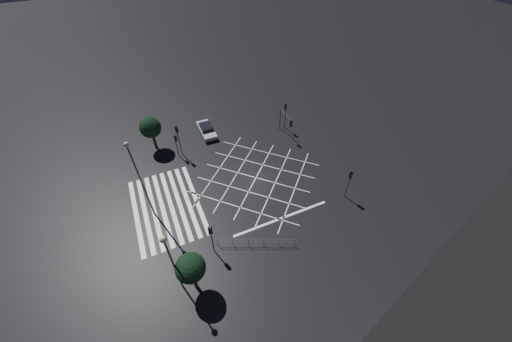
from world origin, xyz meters
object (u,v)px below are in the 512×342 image
Objects in this scene: traffic_light_nw_cross at (285,111)px; waiting_car at (207,129)px; street_lamp_east at (138,172)px; street_lamp_west at (169,254)px; street_tree_near at (150,128)px; traffic_light_se_main at (211,234)px; street_tree_far at (190,268)px; traffic_light_ne_main at (350,179)px; traffic_light_nw_main at (287,121)px; traffic_light_sw_cross at (176,141)px; traffic_light_sw_main at (178,135)px.

traffic_light_nw_cross is 0.89× the size of waiting_car.
street_lamp_west is (8.87, 0.84, -0.78)m from street_lamp_east.
street_tree_near is 7.55m from waiting_car.
traffic_light_se_main is at bearing 120.60° from street_lamp_west.
street_lamp_east reaches higher than street_tree_far.
traffic_light_ne_main is 0.84× the size of street_tree_near.
waiting_car is (-17.47, -10.49, -2.17)m from traffic_light_ne_main.
traffic_light_nw_cross is at bearing 159.38° from traffic_light_nw_main.
street_lamp_west is (2.65, -18.91, 2.51)m from traffic_light_ne_main.
traffic_light_nw_cross is at bearing -46.35° from traffic_light_se_main.
street_lamp_east is at bearing 72.52° from traffic_light_ne_main.
street_lamp_west is at bearing 41.53° from traffic_light_nw_cross.
street_lamp_east reaches higher than traffic_light_nw_cross.
traffic_light_nw_cross is at bearing 79.94° from street_tree_near.
traffic_light_nw_cross is 14.02m from traffic_light_ne_main.
traffic_light_ne_main is at bearing 90.39° from traffic_light_nw_cross.
street_lamp_west is at bearing 97.96° from traffic_light_ne_main.
traffic_light_nw_main is at bearing 3.23° from traffic_light_ne_main.
traffic_light_se_main is 1.16× the size of traffic_light_sw_cross.
street_lamp_east is 8.94m from street_lamp_west.
street_tree_near reaches higher than traffic_light_nw_cross.
street_lamp_west reaches higher than street_tree_near.
traffic_light_sw_main is 1.00× the size of street_tree_far.
traffic_light_nw_main is 12.43m from traffic_light_ne_main.
street_lamp_west is at bearing 120.60° from traffic_light_se_main.
street_tree_near reaches higher than waiting_car.
traffic_light_se_main is 4.85m from street_lamp_west.
traffic_light_se_main is at bearing 32.98° from street_lamp_east.
waiting_car is at bearing 92.87° from street_tree_near.
traffic_light_ne_main is 18.11m from street_tree_far.
traffic_light_nw_main is 0.86× the size of traffic_light_ne_main.
traffic_light_sw_cross is 17.63m from street_lamp_west.
street_lamp_east is 11.47m from street_tree_near.
traffic_light_ne_main is at bearing -43.43° from traffic_light_sw_cross.
street_lamp_east is (8.04, -4.99, 2.85)m from traffic_light_sw_main.
street_lamp_west is at bearing -50.42° from traffic_light_nw_main.
traffic_light_nw_main is at bearing 108.00° from street_lamp_east.
traffic_light_sw_main reaches higher than traffic_light_sw_cross.
traffic_light_nw_main is 1.02× the size of traffic_light_sw_cross.
traffic_light_se_main is 0.40× the size of street_lamp_east.
traffic_light_nw_main is at bearing 129.58° from street_lamp_west.
street_lamp_west is (16.66, -18.82, 2.33)m from traffic_light_nw_cross.
traffic_light_se_main is (12.96, -14.66, 0.24)m from traffic_light_nw_main.
waiting_car is (-0.35, 7.07, -2.63)m from street_tree_near.
street_tree_far reaches higher than traffic_light_nw_main.
street_tree_near is (-3.10, -17.46, 0.27)m from traffic_light_nw_cross.
street_lamp_east is at bearing -168.36° from street_tree_far.
waiting_car is at bearing 34.27° from traffic_light_sw_cross.
traffic_light_nw_cross is 0.91× the size of traffic_light_sw_main.
traffic_light_ne_main is 0.86× the size of street_tree_far.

